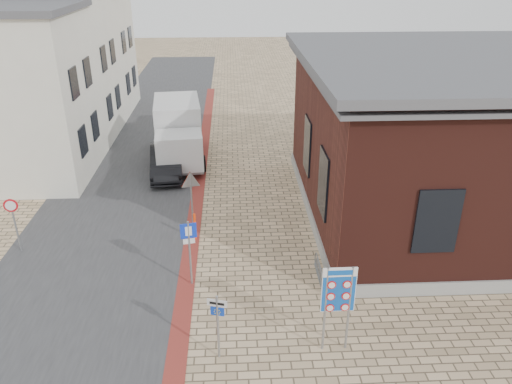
{
  "coord_description": "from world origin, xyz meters",
  "views": [
    {
      "loc": [
        -0.3,
        -12.3,
        10.25
      ],
      "look_at": [
        0.55,
        4.66,
        2.2
      ],
      "focal_mm": 35.0,
      "sensor_mm": 36.0,
      "label": 1
    }
  ],
  "objects_px": {
    "box_truck": "(178,131)",
    "bollard": "(195,227)",
    "sedan": "(166,161)",
    "border_sign": "(338,292)",
    "essen_sign": "(218,318)",
    "parking_sign": "(189,242)"
  },
  "relations": [
    {
      "from": "border_sign",
      "to": "bollard",
      "type": "distance_m",
      "value": 7.82
    },
    {
      "from": "essen_sign",
      "to": "bollard",
      "type": "height_order",
      "value": "essen_sign"
    },
    {
      "from": "box_truck",
      "to": "essen_sign",
      "type": "relative_size",
      "value": 2.98
    },
    {
      "from": "sedan",
      "to": "essen_sign",
      "type": "xyz_separation_m",
      "value": [
        2.91,
        -13.26,
        0.62
      ]
    },
    {
      "from": "sedan",
      "to": "box_truck",
      "type": "height_order",
      "value": "box_truck"
    },
    {
      "from": "box_truck",
      "to": "essen_sign",
      "type": "distance_m",
      "value": 15.46
    },
    {
      "from": "box_truck",
      "to": "sedan",
      "type": "bearing_deg",
      "value": -109.77
    },
    {
      "from": "box_truck",
      "to": "parking_sign",
      "type": "xyz_separation_m",
      "value": [
        1.42,
        -11.77,
        0.04
      ]
    },
    {
      "from": "box_truck",
      "to": "bollard",
      "type": "height_order",
      "value": "box_truck"
    },
    {
      "from": "border_sign",
      "to": "parking_sign",
      "type": "bearing_deg",
      "value": 141.6
    },
    {
      "from": "essen_sign",
      "to": "parking_sign",
      "type": "distance_m",
      "value": 3.65
    },
    {
      "from": "sedan",
      "to": "border_sign",
      "type": "xyz_separation_m",
      "value": [
        6.21,
        -13.1,
        1.26
      ]
    },
    {
      "from": "sedan",
      "to": "bollard",
      "type": "distance_m",
      "value": 7.02
    },
    {
      "from": "box_truck",
      "to": "bollard",
      "type": "xyz_separation_m",
      "value": [
        1.37,
        -8.77,
        -1.05
      ]
    },
    {
      "from": "essen_sign",
      "to": "parking_sign",
      "type": "height_order",
      "value": "parking_sign"
    },
    {
      "from": "parking_sign",
      "to": "bollard",
      "type": "distance_m",
      "value": 3.19
    },
    {
      "from": "sedan",
      "to": "bollard",
      "type": "height_order",
      "value": "sedan"
    },
    {
      "from": "box_truck",
      "to": "border_sign",
      "type": "distance_m",
      "value": 16.16
    },
    {
      "from": "border_sign",
      "to": "bollard",
      "type": "relative_size",
      "value": 2.41
    },
    {
      "from": "box_truck",
      "to": "border_sign",
      "type": "relative_size",
      "value": 2.25
    },
    {
      "from": "sedan",
      "to": "essen_sign",
      "type": "relative_size",
      "value": 2.13
    },
    {
      "from": "sedan",
      "to": "parking_sign",
      "type": "height_order",
      "value": "parking_sign"
    }
  ]
}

